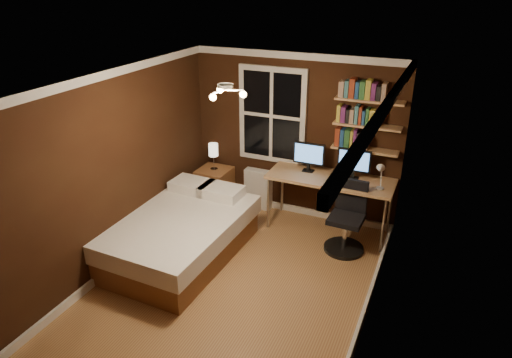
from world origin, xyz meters
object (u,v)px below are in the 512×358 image
at_px(nightstand, 215,187).
at_px(desk, 330,181).
at_px(radiator, 258,189).
at_px(monitor_left, 309,157).
at_px(bedside_lamp, 214,157).
at_px(office_chair, 347,225).
at_px(bed, 178,233).
at_px(monitor_right, 354,164).
at_px(desk_lamp, 381,176).

relative_size(nightstand, desk, 0.35).
distance_m(nightstand, radiator, 0.72).
bearing_deg(monitor_left, desk, -13.83).
bearing_deg(nightstand, bedside_lamp, 0.00).
relative_size(nightstand, office_chair, 0.63).
xyz_separation_m(bed, monitor_right, (1.97, 1.52, 0.76)).
distance_m(nightstand, office_chair, 2.33).
xyz_separation_m(bedside_lamp, desk_lamp, (2.62, -0.24, 0.23)).
bearing_deg(monitor_left, bedside_lamp, -178.91).
xyz_separation_m(radiator, monitor_right, (1.51, -0.15, 0.74)).
height_order(monitor_right, desk_lamp, desk_lamp).
xyz_separation_m(bedside_lamp, office_chair, (2.28, -0.46, -0.46)).
bearing_deg(monitor_right, office_chair, -81.61).
height_order(monitor_right, office_chair, monitor_right).
xyz_separation_m(desk, monitor_right, (0.29, 0.09, 0.28)).
bearing_deg(desk_lamp, bed, -152.39).
height_order(bedside_lamp, desk_lamp, desk_lamp).
height_order(nightstand, monitor_right, monitor_right).
relative_size(monitor_left, office_chair, 0.47).
bearing_deg(radiator, bedside_lamp, -165.60).
bearing_deg(nightstand, desk_lamp, -4.03).
relative_size(radiator, office_chair, 0.66).
bearing_deg(bed, office_chair, 28.50).
bearing_deg(radiator, office_chair, -21.97).
xyz_separation_m(radiator, monitor_left, (0.86, -0.15, 0.74)).
distance_m(nightstand, desk_lamp, 2.74).
bearing_deg(desk, bed, -139.70).
bearing_deg(monitor_right, radiator, 174.37).
height_order(radiator, office_chair, office_chair).
bearing_deg(bed, monitor_left, 50.85).
bearing_deg(bedside_lamp, bed, -80.98).
bearing_deg(desk, bedside_lamp, 178.22).
relative_size(bed, radiator, 3.30).
height_order(monitor_left, monitor_right, same).
bearing_deg(desk_lamp, desk, 165.80).
relative_size(nightstand, monitor_left, 1.34).
distance_m(radiator, monitor_left, 1.14).
height_order(desk_lamp, office_chair, desk_lamp).
distance_m(bed, monitor_right, 2.60).
relative_size(bedside_lamp, radiator, 0.66).
bearing_deg(nightstand, office_chair, -10.26).
height_order(bedside_lamp, radiator, bedside_lamp).
bearing_deg(bedside_lamp, office_chair, -11.42).
height_order(bedside_lamp, monitor_left, monitor_left).
relative_size(radiator, desk_lamp, 1.49).
height_order(bedside_lamp, office_chair, bedside_lamp).
relative_size(monitor_left, desk_lamp, 1.06).
xyz_separation_m(desk, desk_lamp, (0.70, -0.18, 0.28)).
relative_size(monitor_left, monitor_right, 1.00).
bearing_deg(radiator, bed, -105.46).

